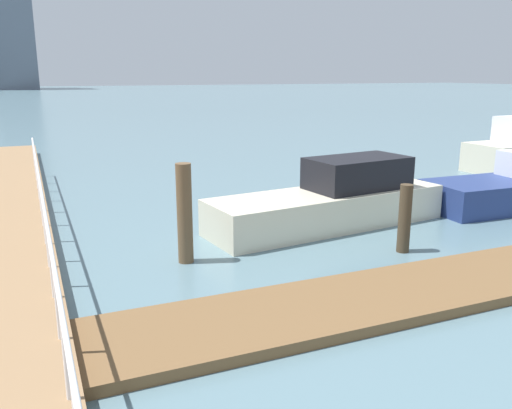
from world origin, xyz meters
TOP-DOWN VIEW (x-y plane):
  - ground_plane at (0.00, 20.00)m, footprint 300.00×300.00m
  - floating_dock at (3.15, 9.03)m, footprint 13.30×2.00m
  - boardwalk_railing at (-3.15, 9.00)m, footprint 0.06×29.24m
  - dock_piling_0 at (-0.51, 12.27)m, footprint 0.32×0.32m
  - dock_piling_2 at (4.04, 11.03)m, footprint 0.27×0.27m
  - moored_boat_2 at (3.75, 13.47)m, footprint 6.51×2.56m
  - skyline_tower_3 at (-5.10, 142.96)m, footprint 10.97×12.86m

SIDE VIEW (x-z plane):
  - ground_plane at x=0.00m, z-range 0.00..0.00m
  - floating_dock at x=3.15m, z-range 0.00..0.18m
  - moored_boat_2 at x=3.75m, z-range -0.21..1.49m
  - dock_piling_2 at x=4.04m, z-range 0.00..1.50m
  - dock_piling_0 at x=-0.51m, z-range 0.00..2.07m
  - boardwalk_railing at x=-3.15m, z-range 0.68..1.76m
  - skyline_tower_3 at x=-5.10m, z-range 0.00..28.98m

